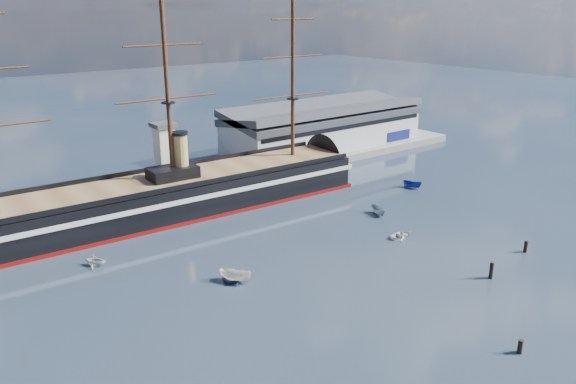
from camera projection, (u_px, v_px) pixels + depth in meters
ground at (231, 240)px, 106.79m from camera, size 600.00×600.00×0.00m
quay at (188, 185)px, 139.66m from camera, size 180.00×18.00×2.00m
warehouse at (324, 127)px, 167.86m from camera, size 63.00×21.00×11.60m
quay_tower at (165, 154)px, 130.27m from camera, size 5.00×5.00×15.00m
warship at (158, 198)px, 117.49m from camera, size 113.19×19.80×53.94m
motorboat_a at (236, 282)px, 90.68m from camera, size 6.89×5.56×2.64m
motorboat_b at (239, 279)px, 91.50m from camera, size 1.50×3.45×1.59m
motorboat_c at (378, 215)px, 119.73m from camera, size 5.95×3.40×2.25m
motorboat_d at (96, 266)px, 96.31m from camera, size 6.58×6.03×2.29m
motorboat_e at (402, 237)px, 108.00m from camera, size 1.52×3.17×1.43m
motorboat_f at (412, 188)px, 137.30m from camera, size 5.84×3.83×2.19m
piling_near_mid at (519, 353)px, 72.10m from camera, size 0.64×0.64×2.63m
piling_near_right at (490, 278)px, 91.84m from camera, size 0.64×0.64×3.58m
piling_far_right at (525, 252)px, 101.59m from camera, size 0.64×0.64×2.91m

